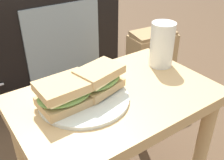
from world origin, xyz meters
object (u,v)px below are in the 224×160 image
object	(u,v)px
sandwich_front	(65,93)
beer_glass	(162,45)
paper_bag	(151,66)
plate	(84,99)
sandwich_back	(100,79)
tv_cabinet	(28,39)

from	to	relation	value
sandwich_front	beer_glass	xyz separation A→B (m)	(0.36, 0.03, 0.03)
paper_bag	plate	bearing A→B (deg)	-147.61
beer_glass	plate	bearing A→B (deg)	-174.01
sandwich_front	beer_glass	distance (m)	0.36
sandwich_back	plate	bearing A→B (deg)	-178.30
sandwich_back	beer_glass	xyz separation A→B (m)	(0.26, 0.03, 0.02)
tv_cabinet	paper_bag	bearing A→B (deg)	-47.75
beer_glass	paper_bag	bearing A→B (deg)	48.91
plate	sandwich_back	world-z (taller)	sandwich_back
plate	paper_bag	bearing A→B (deg)	32.39
tv_cabinet	beer_glass	xyz separation A→B (m)	(0.16, -0.89, 0.24)
sandwich_back	beer_glass	size ratio (longest dim) A/B	1.03
beer_glass	paper_bag	xyz separation A→B (m)	(0.32, 0.37, -0.33)
tv_cabinet	sandwich_back	bearing A→B (deg)	-96.35
tv_cabinet	sandwich_front	bearing A→B (deg)	-102.55
beer_glass	paper_bag	world-z (taller)	beer_glass
beer_glass	paper_bag	size ratio (longest dim) A/B	0.36
paper_bag	sandwich_back	bearing A→B (deg)	-145.45
plate	tv_cabinet	bearing A→B (deg)	80.51
sandwich_back	paper_bag	distance (m)	0.77
sandwich_front	sandwich_back	size ratio (longest dim) A/B	1.00
tv_cabinet	beer_glass	size ratio (longest dim) A/B	6.69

